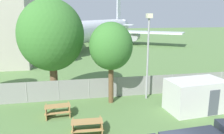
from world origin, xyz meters
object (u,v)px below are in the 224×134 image
at_px(portable_cabin, 196,95).
at_px(picnic_bench_near_cabin, 87,125).
at_px(tree_far_right, 51,35).
at_px(airplane, 101,29).
at_px(picnic_bench_open_grass, 58,109).
at_px(tree_near_hangar, 111,47).

bearing_deg(portable_cabin, picnic_bench_near_cabin, -173.40).
height_order(portable_cabin, tree_far_right, tree_far_right).
relative_size(airplane, picnic_bench_open_grass, 24.01).
bearing_deg(picnic_bench_near_cabin, portable_cabin, 12.00).
bearing_deg(picnic_bench_near_cabin, airplane, 80.97).
height_order(airplane, tree_near_hangar, airplane).
distance_m(portable_cabin, picnic_bench_open_grass, 10.19).
bearing_deg(portable_cabin, tree_far_right, 151.04).
bearing_deg(picnic_bench_open_grass, picnic_bench_near_cabin, -55.78).
xyz_separation_m(airplane, picnic_bench_near_cabin, (-6.71, -42.19, -3.32)).
relative_size(portable_cabin, picnic_bench_near_cabin, 2.23).
bearing_deg(tree_far_right, picnic_bench_open_grass, -83.26).
bearing_deg(tree_far_right, airplane, 75.89).
distance_m(airplane, tree_far_right, 36.99).
relative_size(airplane, portable_cabin, 10.38).
relative_size(airplane, picnic_bench_near_cabin, 23.17).
relative_size(picnic_bench_near_cabin, tree_far_right, 0.23).
distance_m(picnic_bench_open_grass, tree_near_hangar, 6.16).
bearing_deg(picnic_bench_near_cabin, tree_far_right, 109.93).
distance_m(picnic_bench_near_cabin, picnic_bench_open_grass, 3.34).
bearing_deg(portable_cabin, airplane, 86.78).
distance_m(picnic_bench_open_grass, tree_far_right, 6.13).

